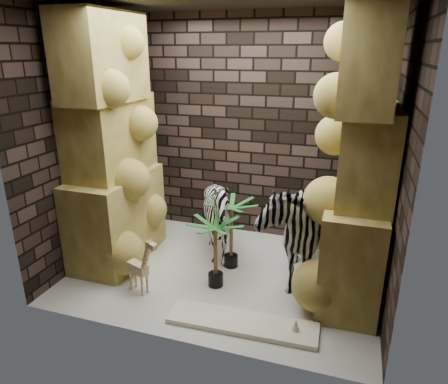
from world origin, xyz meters
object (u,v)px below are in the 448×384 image
(zebra_left, at_px, (218,221))
(palm_back, at_px, (215,253))
(zebra_right, at_px, (292,217))
(palm_front, at_px, (231,234))
(surfboard, at_px, (242,323))
(giraffe_toy, at_px, (137,262))

(zebra_left, relative_size, palm_back, 1.42)
(zebra_right, xyz_separation_m, zebra_left, (-0.93, 0.16, -0.24))
(zebra_right, height_order, palm_front, zebra_right)
(zebra_right, height_order, surfboard, zebra_right)
(palm_front, xyz_separation_m, surfboard, (0.44, -1.05, -0.41))
(zebra_right, height_order, giraffe_toy, zebra_right)
(palm_front, bearing_deg, giraffe_toy, -134.05)
(giraffe_toy, xyz_separation_m, palm_front, (0.81, 0.83, 0.07))
(zebra_right, distance_m, zebra_left, 0.97)
(palm_back, distance_m, surfboard, 0.85)
(giraffe_toy, xyz_separation_m, palm_back, (0.77, 0.37, 0.04))
(zebra_left, bearing_deg, surfboard, -42.80)
(palm_front, distance_m, surfboard, 1.21)
(zebra_right, bearing_deg, surfboard, -111.82)
(palm_back, bearing_deg, zebra_right, 30.24)
(palm_front, relative_size, palm_back, 1.08)
(surfboard, bearing_deg, zebra_left, 116.45)
(palm_back, height_order, surfboard, palm_back)
(zebra_left, relative_size, palm_front, 1.31)
(surfboard, bearing_deg, giraffe_toy, 167.85)
(palm_front, xyz_separation_m, palm_back, (-0.04, -0.46, -0.03))
(giraffe_toy, relative_size, surfboard, 0.50)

